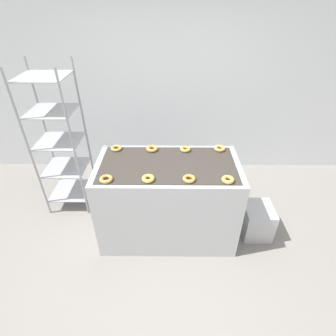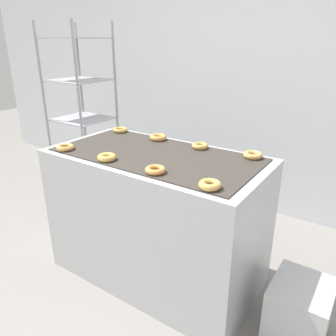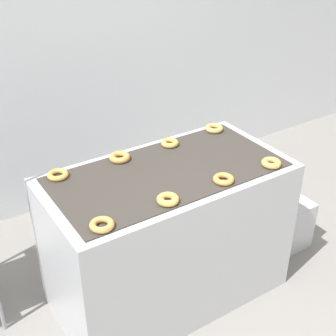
{
  "view_description": "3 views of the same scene",
  "coord_description": "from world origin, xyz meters",
  "px_view_note": "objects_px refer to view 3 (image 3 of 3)",
  "views": [
    {
      "loc": [
        0.02,
        -1.6,
        2.46
      ],
      "look_at": [
        0.0,
        0.79,
        0.82
      ],
      "focal_mm": 28.0,
      "sensor_mm": 36.0,
      "label": 1
    },
    {
      "loc": [
        1.25,
        -1.05,
        1.7
      ],
      "look_at": [
        0.0,
        0.79,
        0.82
      ],
      "focal_mm": 35.0,
      "sensor_mm": 36.0,
      "label": 2
    },
    {
      "loc": [
        -1.31,
        -1.38,
        2.39
      ],
      "look_at": [
        0.0,
        0.64,
        1.0
      ],
      "focal_mm": 50.0,
      "sensor_mm": 36.0,
      "label": 3
    }
  ],
  "objects_px": {
    "donut_near_left": "(102,225)",
    "donut_far_right": "(214,128)",
    "donut_far_midleft": "(120,157)",
    "fryer_machine": "(168,236)",
    "donut_far_midright": "(170,143)",
    "donut_near_midright": "(223,179)",
    "glaze_bin": "(282,221)",
    "donut_near_right": "(271,163)",
    "donut_near_midleft": "(168,199)",
    "donut_far_left": "(58,175)"
  },
  "relations": [
    {
      "from": "donut_near_midleft",
      "to": "donut_far_right",
      "type": "bearing_deg",
      "value": 37.07
    },
    {
      "from": "donut_near_right",
      "to": "donut_far_right",
      "type": "xyz_separation_m",
      "value": [
        0.01,
        0.58,
        -0.0
      ]
    },
    {
      "from": "donut_far_right",
      "to": "donut_near_midright",
      "type": "bearing_deg",
      "value": -123.3
    },
    {
      "from": "donut_near_midleft",
      "to": "donut_far_midright",
      "type": "height_order",
      "value": "donut_near_midleft"
    },
    {
      "from": "donut_near_left",
      "to": "donut_near_midleft",
      "type": "relative_size",
      "value": 1.03
    },
    {
      "from": "donut_near_midright",
      "to": "donut_far_midright",
      "type": "bearing_deg",
      "value": 91.04
    },
    {
      "from": "donut_far_right",
      "to": "donut_far_midleft",
      "type": "bearing_deg",
      "value": -178.86
    },
    {
      "from": "donut_near_left",
      "to": "donut_near_midright",
      "type": "xyz_separation_m",
      "value": [
        0.78,
        0.01,
        0.0
      ]
    },
    {
      "from": "donut_near_left",
      "to": "donut_far_right",
      "type": "distance_m",
      "value": 1.29
    },
    {
      "from": "fryer_machine",
      "to": "donut_near_left",
      "type": "xyz_separation_m",
      "value": [
        -0.58,
        -0.29,
        0.51
      ]
    },
    {
      "from": "donut_far_midleft",
      "to": "donut_near_left",
      "type": "bearing_deg",
      "value": -125.1
    },
    {
      "from": "glaze_bin",
      "to": "donut_near_midleft",
      "type": "relative_size",
      "value": 3.24
    },
    {
      "from": "donut_far_midright",
      "to": "fryer_machine",
      "type": "bearing_deg",
      "value": -124.81
    },
    {
      "from": "donut_near_right",
      "to": "donut_near_left",
      "type": "bearing_deg",
      "value": 179.91
    },
    {
      "from": "donut_near_left",
      "to": "donut_far_right",
      "type": "relative_size",
      "value": 0.99
    },
    {
      "from": "donut_far_left",
      "to": "donut_far_right",
      "type": "distance_m",
      "value": 1.15
    },
    {
      "from": "fryer_machine",
      "to": "donut_near_right",
      "type": "height_order",
      "value": "donut_near_right"
    },
    {
      "from": "fryer_machine",
      "to": "donut_far_left",
      "type": "xyz_separation_m",
      "value": [
        -0.58,
        0.29,
        0.51
      ]
    },
    {
      "from": "fryer_machine",
      "to": "donut_far_midleft",
      "type": "xyz_separation_m",
      "value": [
        -0.18,
        0.28,
        0.51
      ]
    },
    {
      "from": "fryer_machine",
      "to": "donut_near_midleft",
      "type": "xyz_separation_m",
      "value": [
        -0.18,
        -0.28,
        0.51
      ]
    },
    {
      "from": "donut_far_midright",
      "to": "donut_far_right",
      "type": "relative_size",
      "value": 0.93
    },
    {
      "from": "fryer_machine",
      "to": "donut_far_midright",
      "type": "distance_m",
      "value": 0.61
    },
    {
      "from": "glaze_bin",
      "to": "donut_far_right",
      "type": "height_order",
      "value": "donut_far_right"
    },
    {
      "from": "donut_near_midleft",
      "to": "glaze_bin",
      "type": "bearing_deg",
      "value": 11.61
    },
    {
      "from": "fryer_machine",
      "to": "donut_near_midright",
      "type": "bearing_deg",
      "value": -53.94
    },
    {
      "from": "donut_far_midright",
      "to": "donut_far_right",
      "type": "height_order",
      "value": "donut_far_right"
    },
    {
      "from": "donut_far_midright",
      "to": "donut_near_midright",
      "type": "bearing_deg",
      "value": -88.96
    },
    {
      "from": "donut_near_midleft",
      "to": "donut_far_midleft",
      "type": "xyz_separation_m",
      "value": [
        0.0,
        0.56,
        0.0
      ]
    },
    {
      "from": "fryer_machine",
      "to": "donut_near_midright",
      "type": "xyz_separation_m",
      "value": [
        0.2,
        -0.28,
        0.51
      ]
    },
    {
      "from": "donut_far_left",
      "to": "glaze_bin",
      "type": "bearing_deg",
      "value": -10.89
    },
    {
      "from": "donut_far_left",
      "to": "donut_near_left",
      "type": "bearing_deg",
      "value": -89.65
    },
    {
      "from": "donut_near_midleft",
      "to": "donut_near_right",
      "type": "relative_size",
      "value": 1.01
    },
    {
      "from": "donut_far_midright",
      "to": "donut_far_midleft",
      "type": "bearing_deg",
      "value": 179.45
    },
    {
      "from": "fryer_machine",
      "to": "donut_near_midleft",
      "type": "relative_size",
      "value": 12.36
    },
    {
      "from": "glaze_bin",
      "to": "donut_near_right",
      "type": "relative_size",
      "value": 3.26
    },
    {
      "from": "fryer_machine",
      "to": "donut_far_midleft",
      "type": "relative_size",
      "value": 11.5
    },
    {
      "from": "donut_near_midleft",
      "to": "donut_far_midright",
      "type": "distance_m",
      "value": 0.67
    },
    {
      "from": "donut_far_left",
      "to": "donut_far_midright",
      "type": "relative_size",
      "value": 1.06
    },
    {
      "from": "donut_near_midright",
      "to": "donut_far_left",
      "type": "xyz_separation_m",
      "value": [
        -0.78,
        0.56,
        -0.0
      ]
    },
    {
      "from": "donut_near_midleft",
      "to": "donut_far_right",
      "type": "relative_size",
      "value": 0.96
    },
    {
      "from": "donut_near_midleft",
      "to": "donut_far_left",
      "type": "bearing_deg",
      "value": 124.96
    },
    {
      "from": "donut_far_left",
      "to": "donut_far_right",
      "type": "xyz_separation_m",
      "value": [
        1.15,
        0.0,
        0.0
      ]
    },
    {
      "from": "donut_near_midleft",
      "to": "donut_near_midright",
      "type": "xyz_separation_m",
      "value": [
        0.38,
        0.0,
        -0.0
      ]
    },
    {
      "from": "glaze_bin",
      "to": "donut_near_left",
      "type": "xyz_separation_m",
      "value": [
        -1.63,
        -0.26,
        0.8
      ]
    },
    {
      "from": "donut_near_right",
      "to": "donut_far_midleft",
      "type": "height_order",
      "value": "same"
    },
    {
      "from": "fryer_machine",
      "to": "donut_near_midleft",
      "type": "bearing_deg",
      "value": -123.22
    },
    {
      "from": "donut_far_left",
      "to": "donut_near_midleft",
      "type": "bearing_deg",
      "value": -55.04
    },
    {
      "from": "donut_near_left",
      "to": "donut_far_midleft",
      "type": "distance_m",
      "value": 0.69
    },
    {
      "from": "donut_near_right",
      "to": "donut_far_right",
      "type": "bearing_deg",
      "value": 88.75
    },
    {
      "from": "donut_far_midleft",
      "to": "donut_far_midright",
      "type": "bearing_deg",
      "value": -0.55
    }
  ]
}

